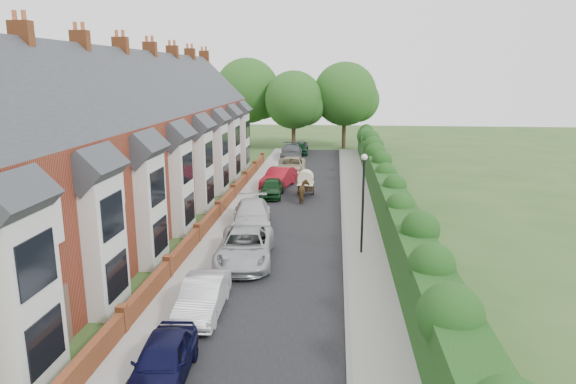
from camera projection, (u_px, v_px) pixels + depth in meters
name	position (u px, v px, depth m)	size (l,w,h in m)	color
ground	(287.00, 283.00, 22.50)	(140.00, 140.00, 0.00)	#2D4C1E
road	(295.00, 215.00, 33.20)	(6.00, 58.00, 0.02)	black
pavement_hedge_side	(359.00, 216.00, 32.83)	(2.20, 58.00, 0.12)	gray
pavement_house_side	(237.00, 213.00, 33.54)	(1.70, 58.00, 0.12)	gray
kerb_hedge_side	(343.00, 216.00, 32.92)	(0.18, 58.00, 0.13)	gray
kerb_house_side	(249.00, 213.00, 33.47)	(0.18, 58.00, 0.13)	gray
hedge	(389.00, 193.00, 32.31)	(2.10, 58.00, 2.85)	#153A12
terrace_row	(130.00, 147.00, 32.14)	(9.05, 40.50, 11.50)	maroon
garden_wall_row	(218.00, 211.00, 32.57)	(0.35, 40.35, 1.10)	brown
lamppost	(363.00, 191.00, 25.32)	(0.32, 0.32, 5.16)	black
tree_far_left	(297.00, 101.00, 60.30)	(7.14, 6.80, 9.29)	#332316
tree_far_right	(348.00, 96.00, 61.56)	(7.98, 7.60, 10.31)	#332316
tree_far_back	(251.00, 92.00, 63.53)	(8.40, 8.00, 10.82)	#332316
car_navy	(163.00, 360.00, 15.23)	(1.60, 3.98, 1.36)	black
car_silver_a	(203.00, 296.00, 19.54)	(1.47, 4.22, 1.39)	silver
car_silver_b	(245.00, 247.00, 24.84)	(2.60, 5.65, 1.57)	#A9ACB0
car_white	(252.00, 215.00, 30.46)	(2.18, 5.36, 1.55)	#BEBEBE
car_green	(272.00, 188.00, 38.04)	(1.61, 3.99, 1.36)	black
car_red	(279.00, 178.00, 41.09)	(1.68, 4.80, 1.58)	maroon
car_beige	(291.00, 166.00, 46.35)	(2.56, 5.54, 1.54)	tan
car_grey	(291.00, 152.00, 54.55)	(2.22, 5.46, 1.58)	#4C4E53
car_black	(299.00, 147.00, 59.29)	(1.57, 3.90, 1.33)	black
horse	(304.00, 192.00, 36.33)	(0.83, 1.82, 1.54)	#513A1D
horse_cart	(306.00, 181.00, 38.16)	(1.22, 2.70, 1.95)	black
car_extra_far	(299.00, 148.00, 58.02)	(1.60, 3.98, 1.36)	black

